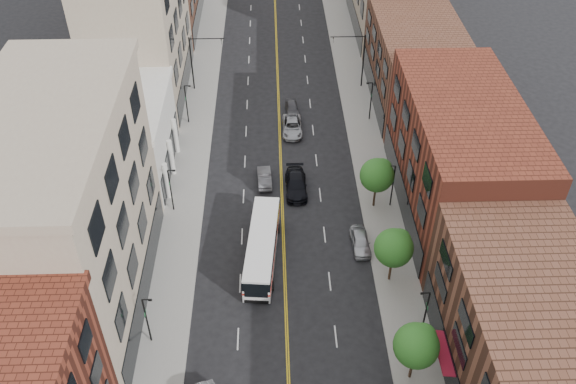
{
  "coord_description": "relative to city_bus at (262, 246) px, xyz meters",
  "views": [
    {
      "loc": [
        -0.85,
        -22.46,
        41.04
      ],
      "look_at": [
        0.47,
        20.57,
        5.0
      ],
      "focal_mm": 38.0,
      "sensor_mm": 36.0,
      "label": 1
    }
  ],
  "objects": [
    {
      "name": "bldg_l_white",
      "position": [
        -15.0,
        14.02,
        2.35
      ],
      "size": [
        10.0,
        14.0,
        8.0
      ],
      "primitive_type": "cube",
      "color": "silver",
      "rests_on": "ground"
    },
    {
      "name": "bldg_l_tanoffice",
      "position": [
        -15.0,
        -3.98,
        7.35
      ],
      "size": [
        10.0,
        22.0,
        18.0
      ],
      "primitive_type": "cube",
      "color": "gray",
      "rests_on": "ground"
    },
    {
      "name": "tree_r_3",
      "position": [
        11.39,
        7.09,
        2.48
      ],
      "size": [
        3.4,
        3.4,
        5.59
      ],
      "color": "black",
      "rests_on": "sidewalk_right"
    },
    {
      "name": "car_lane_behind",
      "position": [
        0.2,
        11.25,
        -0.98
      ],
      "size": [
        1.63,
        4.14,
        1.34
      ],
      "primitive_type": "imported",
      "rotation": [
        0.0,
        0.0,
        3.2
      ],
      "color": "#55545A",
      "rests_on": "ground"
    },
    {
      "name": "bldg_r_near",
      "position": [
        19.0,
        -16.98,
        3.35
      ],
      "size": [
        10.0,
        26.0,
        10.0
      ],
      "primitive_type": "cube",
      "color": "brown",
      "rests_on": "ground"
    },
    {
      "name": "signal_mast_left",
      "position": [
        -8.27,
        31.02,
        3.0
      ],
      "size": [
        4.49,
        0.18,
        7.2
      ],
      "color": "black",
      "rests_on": "sidewalk_left"
    },
    {
      "name": "lamp_l_1",
      "position": [
        -8.95,
        -8.98,
        1.32
      ],
      "size": [
        0.81,
        0.55,
        5.05
      ],
      "color": "black",
      "rests_on": "sidewalk_left"
    },
    {
      "name": "car_parked_far",
      "position": [
        9.23,
        1.27,
        -0.94
      ],
      "size": [
        1.82,
        4.2,
        1.41
      ],
      "primitive_type": "imported",
      "rotation": [
        0.0,
        0.0,
        0.04
      ],
      "color": "#ABADB3",
      "rests_on": "ground"
    },
    {
      "name": "sidewalk_right",
      "position": [
        12.0,
        18.02,
        -1.57
      ],
      "size": [
        4.0,
        110.0,
        0.15
      ],
      "primitive_type": "cube",
      "color": "gray",
      "rests_on": "ground"
    },
    {
      "name": "city_bus",
      "position": [
        0.0,
        0.0,
        0.0
      ],
      "size": [
        3.42,
        11.21,
        2.84
      ],
      "rotation": [
        0.0,
        0.0,
        -0.09
      ],
      "color": "white",
      "rests_on": "ground"
    },
    {
      "name": "lamp_r_3",
      "position": [
        12.95,
        23.02,
        1.32
      ],
      "size": [
        0.81,
        0.55,
        5.05
      ],
      "color": "black",
      "rests_on": "sidewalk_right"
    },
    {
      "name": "car_lane_c",
      "position": [
        3.62,
        25.02,
        -1.01
      ],
      "size": [
        1.75,
        3.84,
        1.28
      ],
      "primitive_type": "imported",
      "rotation": [
        0.0,
        0.0,
        0.07
      ],
      "color": "#434247",
      "rests_on": "ground"
    },
    {
      "name": "lamp_r_2",
      "position": [
        12.95,
        7.02,
        1.32
      ],
      "size": [
        0.81,
        0.55,
        5.05
      ],
      "color": "black",
      "rests_on": "sidewalk_right"
    },
    {
      "name": "bldg_r_far_a",
      "position": [
        19.0,
        28.02,
        3.35
      ],
      "size": [
        10.0,
        20.0,
        10.0
      ],
      "primitive_type": "cube",
      "color": "brown",
      "rests_on": "ground"
    },
    {
      "name": "bldg_l_far_a",
      "position": [
        -15.0,
        31.02,
        7.35
      ],
      "size": [
        10.0,
        20.0,
        18.0
      ],
      "primitive_type": "cube",
      "color": "gray",
      "rests_on": "ground"
    },
    {
      "name": "tree_r_2",
      "position": [
        11.39,
        -2.91,
        2.48
      ],
      "size": [
        3.4,
        3.4,
        5.59
      ],
      "color": "black",
      "rests_on": "sidewalk_right"
    },
    {
      "name": "car_lane_b",
      "position": [
        3.5,
        20.78,
        -0.93
      ],
      "size": [
        2.4,
        5.16,
        1.43
      ],
      "primitive_type": "imported",
      "rotation": [
        0.0,
        0.0,
        -0.0
      ],
      "color": "#95979C",
      "rests_on": "ground"
    },
    {
      "name": "car_lane_a",
      "position": [
        3.5,
        9.85,
        -0.86
      ],
      "size": [
        2.29,
        5.48,
        1.58
      ],
      "primitive_type": "imported",
      "rotation": [
        0.0,
        0.0,
        0.01
      ],
      "color": "black",
      "rests_on": "ground"
    },
    {
      "name": "tree_r_1",
      "position": [
        11.39,
        -12.91,
        2.48
      ],
      "size": [
        3.4,
        3.4,
        5.59
      ],
      "color": "black",
      "rests_on": "sidewalk_right"
    },
    {
      "name": "sidewalk_left",
      "position": [
        -8.0,
        18.02,
        -1.57
      ],
      "size": [
        4.0,
        110.0,
        0.15
      ],
      "primitive_type": "cube",
      "color": "gray",
      "rests_on": "ground"
    },
    {
      "name": "bldg_r_mid",
      "position": [
        19.0,
        7.02,
        4.35
      ],
      "size": [
        10.0,
        22.0,
        12.0
      ],
      "primitive_type": "cube",
      "color": "#5F2619",
      "rests_on": "ground"
    },
    {
      "name": "lamp_r_1",
      "position": [
        12.95,
        -8.98,
        1.32
      ],
      "size": [
        0.81,
        0.55,
        5.05
      ],
      "color": "black",
      "rests_on": "sidewalk_right"
    },
    {
      "name": "signal_mast_right",
      "position": [
        12.27,
        31.02,
        3.0
      ],
      "size": [
        4.49,
        0.18,
        7.2
      ],
      "color": "black",
      "rests_on": "sidewalk_right"
    },
    {
      "name": "lamp_l_3",
      "position": [
        -8.95,
        23.02,
        1.32
      ],
      "size": [
        0.81,
        0.55,
        5.05
      ],
      "color": "black",
      "rests_on": "sidewalk_left"
    },
    {
      "name": "lamp_l_2",
      "position": [
        -8.95,
        7.02,
        1.32
      ],
      "size": [
        0.81,
        0.55,
        5.05
      ],
      "color": "black",
      "rests_on": "sidewalk_left"
    }
  ]
}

